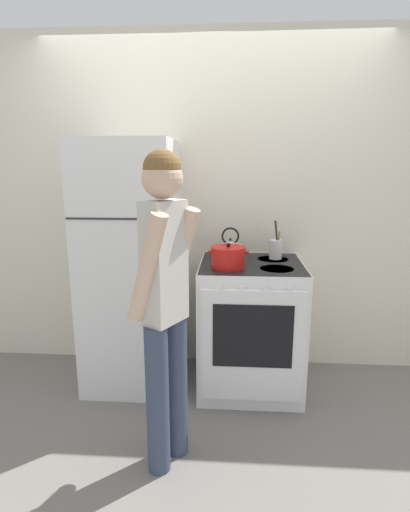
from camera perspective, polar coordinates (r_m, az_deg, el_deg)
ground_plane at (r=3.45m, az=0.84°, el=-14.55°), size 14.00×14.00×0.00m
wall_back at (r=3.11m, az=0.94°, el=7.08°), size 10.00×0.06×2.55m
refrigerator at (r=2.91m, az=-10.42°, el=-1.47°), size 0.65×0.68×1.76m
stove_range at (r=2.91m, az=6.45°, el=-9.80°), size 0.72×0.74×0.92m
dutch_oven_pot at (r=2.64m, az=3.34°, el=-0.16°), size 0.27×0.23×0.17m
tea_kettle at (r=2.91m, az=3.65°, el=1.02°), size 0.21×0.16×0.23m
utensil_jar at (r=2.94m, az=10.08°, el=1.04°), size 0.09×0.09×0.28m
person at (r=2.01m, az=-5.72°, el=-5.71°), size 0.38×0.41×1.66m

